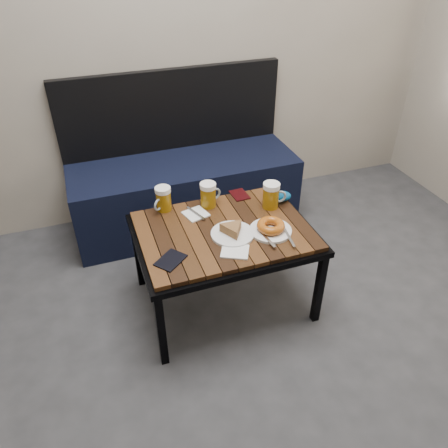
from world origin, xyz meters
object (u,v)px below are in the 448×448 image
object	(u,v)px
plate_bagel	(271,228)
knit_pouch	(280,196)
plate_pie	(233,231)
passport_navy	(171,260)
cafe_table	(224,236)
beer_mug_centre	(209,195)
beer_mug_right	(271,195)
passport_burgundy	(239,195)
bench	(184,185)
beer_mug_left	(163,199)

from	to	relation	value
plate_bagel	knit_pouch	size ratio (longest dim) A/B	2.26
plate_pie	passport_navy	world-z (taller)	plate_pie
plate_bagel	passport_navy	size ratio (longest dim) A/B	2.02
cafe_table	knit_pouch	distance (m)	0.39
beer_mug_centre	cafe_table	bearing A→B (deg)	-108.26
beer_mug_right	passport_navy	xyz separation A→B (m)	(-0.58, -0.25, -0.07)
passport_navy	passport_burgundy	bearing A→B (deg)	90.86
beer_mug_centre	knit_pouch	size ratio (longest dim) A/B	1.14
bench	passport_burgundy	world-z (taller)	bench
plate_bagel	beer_mug_centre	bearing A→B (deg)	123.10
beer_mug_left	beer_mug_right	distance (m)	0.54
bench	plate_bagel	bearing A→B (deg)	-78.03
beer_mug_centre	passport_navy	bearing A→B (deg)	-148.38
bench	beer_mug_left	size ratio (longest dim) A/B	11.07
knit_pouch	passport_burgundy	bearing A→B (deg)	146.53
bench	beer_mug_left	distance (m)	0.64
bench	beer_mug_centre	world-z (taller)	bench
passport_navy	passport_burgundy	xyz separation A→B (m)	(0.47, 0.40, -0.00)
plate_pie	beer_mug_centre	bearing A→B (deg)	95.28
beer_mug_centre	passport_burgundy	xyz separation A→B (m)	(0.19, 0.04, -0.06)
cafe_table	beer_mug_centre	xyz separation A→B (m)	(-0.01, 0.22, 0.11)
beer_mug_left	cafe_table	bearing A→B (deg)	91.40
beer_mug_centre	beer_mug_right	xyz separation A→B (m)	(0.29, -0.12, 0.00)
beer_mug_left	bench	bearing A→B (deg)	-154.34
bench	plate_bagel	world-z (taller)	bench
bench	beer_mug_right	distance (m)	0.79
beer_mug_left	plate_bagel	size ratio (longest dim) A/B	0.49
beer_mug_right	plate_pie	size ratio (longest dim) A/B	0.67
bench	knit_pouch	xyz separation A→B (m)	(0.35, -0.65, 0.22)
knit_pouch	beer_mug_right	bearing A→B (deg)	-151.31
passport_burgundy	passport_navy	bearing A→B (deg)	-142.68
beer_mug_right	plate_pie	xyz separation A→B (m)	(-0.27, -0.16, -0.05)
beer_mug_left	knit_pouch	bearing A→B (deg)	128.48
cafe_table	plate_pie	xyz separation A→B (m)	(0.02, -0.06, 0.07)
plate_pie	knit_pouch	size ratio (longest dim) A/B	1.76
plate_pie	knit_pouch	distance (m)	0.40
plate_pie	plate_bagel	xyz separation A→B (m)	(0.18, -0.03, 0.00)
plate_pie	plate_bagel	bearing A→B (deg)	-10.92
plate_bagel	cafe_table	bearing A→B (deg)	154.40
cafe_table	passport_burgundy	size ratio (longest dim) A/B	7.44
beer_mug_left	passport_navy	distance (m)	0.41
beer_mug_right	passport_burgundy	xyz separation A→B (m)	(-0.11, 0.16, -0.07)
plate_pie	passport_navy	size ratio (longest dim) A/B	1.57
beer_mug_centre	bench	bearing A→B (deg)	68.76
bench	beer_mug_centre	size ratio (longest dim) A/B	10.72
beer_mug_left	passport_navy	xyz separation A→B (m)	(-0.07, -0.40, -0.06)
beer_mug_centre	passport_burgundy	bearing A→B (deg)	-6.87
plate_bagel	knit_pouch	distance (m)	0.29
passport_burgundy	knit_pouch	distance (m)	0.22
plate_pie	beer_mug_right	bearing A→B (deg)	31.19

